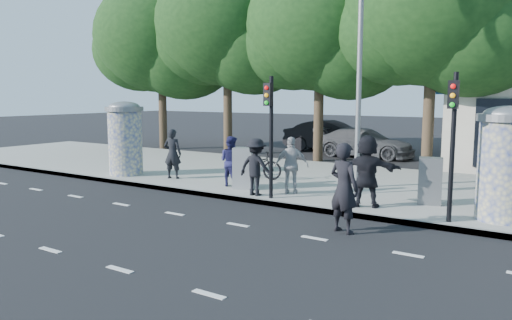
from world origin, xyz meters
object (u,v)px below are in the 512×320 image
Objects in this scene: ped_a at (127,149)px; cabinet_left at (244,168)px; ad_column_left at (125,136)px; bicycle at (254,165)px; ped_e at (292,165)px; car_right at (364,143)px; ped_f at (367,171)px; ped_b at (173,154)px; car_mid at (332,136)px; traffic_pole_far at (453,132)px; street_lamp at (360,36)px; traffic_pole_near at (270,124)px; man_road at (344,188)px; cabinet_right at (430,181)px; ped_d at (256,167)px; ad_column_right at (506,161)px; ped_c at (231,161)px.

cabinet_left is at bearing 160.04° from ped_a.
ad_column_left reaches higher than bicycle.
ped_e is 0.35× the size of car_right.
ped_f is 0.98× the size of bicycle.
ped_a is 1.04× the size of ped_b.
car_mid is at bearing -110.34° from ped_b.
ped_a reaches higher than ped_e.
traffic_pole_far is 7.51m from bicycle.
traffic_pole_near is at bearing -116.23° from street_lamp.
ped_b reaches higher than ped_e.
man_road is 0.40× the size of car_mid.
street_lamp is 4.89m from cabinet_right.
cabinet_left is 10.63m from car_right.
traffic_pole_far is 6.45m from cabinet_left.
ped_a is at bearing -22.34° from ped_f.
ped_d reaches higher than cabinet_right.
ped_a is 1.07× the size of ped_e.
car_mid is at bearing 61.40° from car_right.
ped_f is 1.51× the size of cabinet_right.
ad_column_right is 2.13× the size of cabinet_right.
ped_f is 0.39× the size of car_right.
car_mid reaches higher than cabinet_left.
ped_e reaches higher than cabinet_right.
car_right is at bearing -85.58° from ped_d.
man_road is (9.51, -2.32, -0.53)m from ad_column_left.
cabinet_right is 0.25× the size of car_mid.
ad_column_right is at bearing 0.92° from ad_column_left.
street_lamp is 4.84× the size of ped_d.
ped_f is (7.21, -0.51, 0.08)m from ped_b.
car_mid is (-8.81, 12.79, -1.41)m from traffic_pole_far.
ad_column_right is at bearing -174.24° from ped_d.
traffic_pole_near is 0.70× the size of car_right.
ped_e is 2.50m from ped_f.
ped_e is (-1.22, -1.93, -3.80)m from street_lamp.
ad_column_left reaches higher than car_mid.
car_mid is 2.76m from car_right.
bicycle is (4.47, 1.73, -0.88)m from ad_column_left.
man_road is (-1.89, -1.61, -1.22)m from traffic_pole_far.
ad_column_left is at bearing 101.01° from ped_a.
cabinet_left is (-1.44, 0.79, -1.44)m from traffic_pole_near.
car_right is (0.41, 10.48, -0.25)m from ped_c.
man_road is at bearing -13.71° from ad_column_left.
ped_c is 1.25× the size of cabinet_left.
ped_b is (2.12, 0.13, -0.03)m from ped_a.
ad_column_right is at bearing -122.90° from man_road.
cabinet_right is (3.94, 1.71, -1.46)m from traffic_pole_near.
car_right is at bearing -54.80° from man_road.
ped_d reaches higher than car_mid.
ped_d is at bearing -14.31° from ped_f.
ped_f is at bearing -66.61° from man_road.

